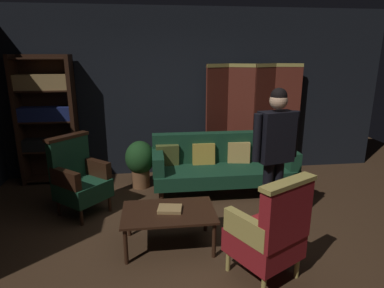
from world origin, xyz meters
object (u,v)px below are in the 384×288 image
bookshelf (47,117)px  standing_figure (275,147)px  velvet_couch (222,163)px  coffee_table (169,215)px  armchair_gilt_accent (270,231)px  potted_plant (140,161)px  book_tan_leather (170,209)px  armchair_wing_left (79,178)px  folding_screen (252,117)px

bookshelf → standing_figure: size_ratio=1.20×
velvet_couch → coffee_table: 1.68m
bookshelf → armchair_gilt_accent: 3.93m
bookshelf → potted_plant: bookshelf is taller
standing_figure → bookshelf: bearing=147.7°
bookshelf → book_tan_leather: bookshelf is taller
book_tan_leather → potted_plant: bearing=101.9°
armchair_wing_left → potted_plant: (0.77, 0.78, -0.06)m
velvet_couch → armchair_wing_left: armchair_wing_left is taller
coffee_table → armchair_gilt_accent: size_ratio=0.96×
folding_screen → armchair_wing_left: folding_screen is taller
armchair_gilt_accent → potted_plant: armchair_gilt_accent is taller
coffee_table → standing_figure: size_ratio=0.59×
coffee_table → standing_figure: bearing=10.6°
standing_figure → velvet_couch: bearing=106.1°
folding_screen → standing_figure: 2.03m
armchair_wing_left → potted_plant: 1.10m
bookshelf → book_tan_leather: 2.88m
armchair_gilt_accent → standing_figure: standing_figure is taller
coffee_table → standing_figure: standing_figure is taller
bookshelf → velvet_couch: bearing=-15.3°
standing_figure → potted_plant: 2.27m
armchair_gilt_accent → potted_plant: (-1.24, 2.39, -0.06)m
standing_figure → book_tan_leather: bearing=-170.0°
coffee_table → potted_plant: (-0.35, 1.73, 0.06)m
armchair_gilt_accent → book_tan_leather: size_ratio=4.10×
folding_screen → coffee_table: (-1.59, -2.23, -0.61)m
bookshelf → coffee_table: 2.90m
standing_figure → folding_screen: bearing=80.1°
bookshelf → coffee_table: bearing=-50.2°
bookshelf → armchair_wing_left: size_ratio=1.97×
coffee_table → armchair_wing_left: bearing=139.6°
velvet_couch → standing_figure: size_ratio=1.25×
standing_figure → book_tan_leather: standing_figure is taller
bookshelf → velvet_couch: size_ratio=0.97×
velvet_couch → bookshelf: bearing=164.7°
book_tan_leather → armchair_wing_left: bearing=140.5°
coffee_table → standing_figure: 1.42m
velvet_couch → potted_plant: velvet_couch is taller
folding_screen → bookshelf: size_ratio=0.93×
bookshelf → potted_plant: 1.65m
bookshelf → armchair_gilt_accent: (2.69, -2.81, -0.60)m
bookshelf → standing_figure: bookshelf is taller
coffee_table → standing_figure: (1.24, 0.23, 0.65)m
bookshelf → standing_figure: bearing=-32.3°
folding_screen → coffee_table: size_ratio=1.90×
coffee_table → bookshelf: bearing=129.8°
bookshelf → armchair_gilt_accent: bookshelf is taller
standing_figure → potted_plant: bearing=136.7°
armchair_gilt_accent → potted_plant: 2.69m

